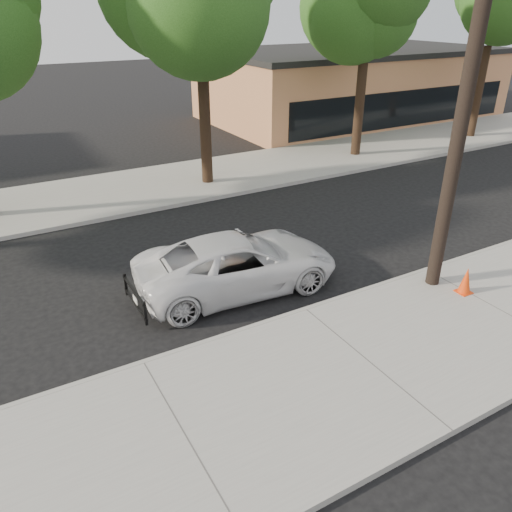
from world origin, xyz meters
name	(u,v)px	position (x,y,z in m)	size (l,w,h in m)	color
ground	(261,277)	(0.00, 0.00, 0.00)	(120.00, 120.00, 0.00)	black
near_sidewalk	(366,362)	(0.00, -4.30, 0.07)	(90.00, 4.40, 0.15)	gray
far_sidewalk	(156,186)	(0.00, 8.50, 0.07)	(90.00, 5.00, 0.15)	gray
curb_near	(305,311)	(0.00, -2.10, 0.07)	(90.00, 0.12, 0.16)	#9E9B93
building_main	(351,85)	(16.00, 16.00, 2.00)	(18.00, 10.00, 4.00)	tan
utility_pole	(465,103)	(3.60, -2.70, 4.70)	(1.40, 0.34, 9.00)	black
tree_d	(374,11)	(10.20, 7.95, 6.37)	(4.50, 4.35, 8.75)	black
tree_e	(501,3)	(18.21, 7.74, 6.70)	(4.80, 4.65, 9.25)	black
police_cruiser	(238,263)	(-0.81, -0.20, 0.72)	(2.40, 5.21, 1.45)	silver
traffic_cone	(466,281)	(3.90, -3.45, 0.48)	(0.36, 0.36, 0.69)	#EC3E0C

